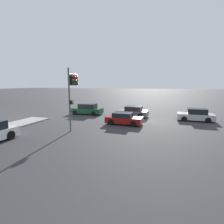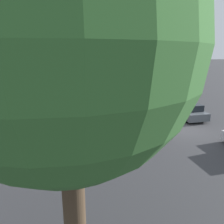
{
  "view_description": "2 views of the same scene",
  "coord_description": "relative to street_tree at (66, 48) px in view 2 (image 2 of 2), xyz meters",
  "views": [
    {
      "loc": [
        -1.89,
        20.16,
        4.23
      ],
      "look_at": [
        3.55,
        3.24,
        1.39
      ],
      "focal_mm": 28.0,
      "sensor_mm": 36.0,
      "label": 1
    },
    {
      "loc": [
        -14.44,
        9.57,
        5.87
      ],
      "look_at": [
        1.28,
        5.39,
        1.4
      ],
      "focal_mm": 35.0,
      "sensor_mm": 36.0,
      "label": 2
    }
  ],
  "objects": [
    {
      "name": "traffic_signal",
      "position": [
        16.43,
        -3.3,
        -1.88
      ],
      "size": [
        0.77,
        2.16,
        5.63
      ],
      "rotation": [
        0.0,
        0.0,
        3.27
      ],
      "color": "#515456",
      "rests_on": "ground_plane"
    },
    {
      "name": "crossing_car_2",
      "position": [
        12.42,
        -11.42,
        -5.27
      ],
      "size": [
        4.03,
        2.18,
        1.4
      ],
      "rotation": [
        0.0,
        0.0,
        -0.04
      ],
      "color": "#4C5156",
      "rests_on": "ground_plane"
    },
    {
      "name": "ground_plane",
      "position": [
        10.01,
        -9.31,
        -5.94
      ],
      "size": [
        300.0,
        300.0,
        0.0
      ],
      "primitive_type": "plane",
      "color": "#333335"
    },
    {
      "name": "crossing_car_3",
      "position": [
        12.49,
        -6.86,
        -5.34
      ],
      "size": [
        3.86,
        1.93,
        1.25
      ],
      "rotation": [
        0.0,
        0.0,
        3.1
      ],
      "color": "maroon",
      "rests_on": "ground_plane"
    },
    {
      "name": "street_tree",
      "position": [
        0.0,
        0.0,
        0.0
      ],
      "size": [
        5.23,
        5.23,
        8.59
      ],
      "color": "#423323",
      "rests_on": "ground_plane"
    },
    {
      "name": "parked_car_0",
      "position": [
        20.42,
        2.31,
        -5.22
      ],
      "size": [
        2.04,
        4.73,
        1.55
      ],
      "rotation": [
        0.0,
        0.0,
        1.56
      ],
      "color": "silver",
      "rests_on": "ground_plane"
    },
    {
      "name": "crossing_car_0",
      "position": [
        19.04,
        -11.42,
        -5.25
      ],
      "size": [
        4.57,
        2.01,
        1.51
      ],
      "rotation": [
        0.0,
        0.0,
        0.03
      ],
      "color": "#194728",
      "rests_on": "ground_plane"
    }
  ]
}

